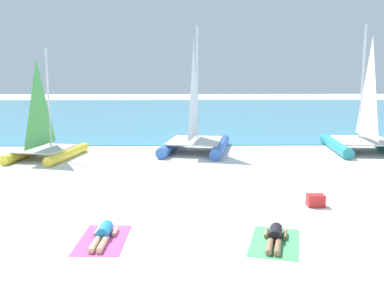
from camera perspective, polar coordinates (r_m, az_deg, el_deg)
The scene contains 10 objects.
ground_plane at distance 21.19m, azimuth -0.25°, elevation -1.15°, with size 120.00×120.00×0.00m, color white.
ocean_water at distance 42.92m, azimuth -0.72°, elevation 4.27°, with size 120.00×40.00×0.05m, color teal.
sailboat_blue at distance 21.26m, azimuth 0.44°, elevation 1.42°, with size 3.84×5.22×6.21m.
sailboat_teal at distance 22.93m, azimuth 21.92°, elevation 1.35°, with size 3.58×5.13×6.30m.
sailboat_yellow at distance 20.73m, azimuth -19.01°, elevation 0.21°, with size 3.12×4.25×5.04m.
towel_left at distance 10.54m, azimuth -11.81°, elevation -12.42°, with size 1.10×1.90×0.01m, color #D84C99.
sunbather_left at distance 10.55m, azimuth -11.75°, elevation -11.65°, with size 0.55×1.56×0.30m.
towel_right at distance 10.36m, azimuth 11.03°, elevation -12.77°, with size 1.10×1.90×0.01m, color #4CB266.
sunbather_right at distance 10.38m, azimuth 11.08°, elevation -11.99°, with size 0.79×1.55×0.30m.
cooler_box at distance 13.21m, azimuth 16.21°, elevation -7.27°, with size 0.50×0.36×0.36m, color red.
Camera 1 is at (-0.33, -10.83, 3.89)m, focal length 39.84 mm.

